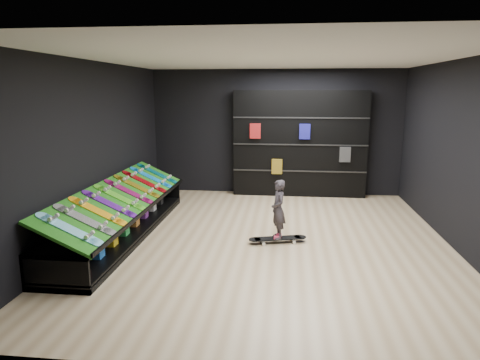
# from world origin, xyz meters

# --- Properties ---
(floor) EXTENTS (6.00, 7.00, 0.01)m
(floor) POSITION_xyz_m (0.00, 0.00, 0.00)
(floor) COLOR tan
(floor) RESTS_ON ground
(ceiling) EXTENTS (6.00, 7.00, 0.01)m
(ceiling) POSITION_xyz_m (0.00, 0.00, 3.00)
(ceiling) COLOR white
(ceiling) RESTS_ON ground
(wall_back) EXTENTS (6.00, 0.02, 3.00)m
(wall_back) POSITION_xyz_m (0.00, 3.50, 1.50)
(wall_back) COLOR black
(wall_back) RESTS_ON ground
(wall_front) EXTENTS (6.00, 0.02, 3.00)m
(wall_front) POSITION_xyz_m (0.00, -3.50, 1.50)
(wall_front) COLOR black
(wall_front) RESTS_ON ground
(wall_left) EXTENTS (0.02, 7.00, 3.00)m
(wall_left) POSITION_xyz_m (-3.00, 0.00, 1.50)
(wall_left) COLOR black
(wall_left) RESTS_ON ground
(wall_right) EXTENTS (0.02, 7.00, 3.00)m
(wall_right) POSITION_xyz_m (3.00, 0.00, 1.50)
(wall_right) COLOR black
(wall_right) RESTS_ON ground
(display_rack) EXTENTS (0.90, 4.50, 0.50)m
(display_rack) POSITION_xyz_m (-2.55, 0.00, 0.25)
(display_rack) COLOR black
(display_rack) RESTS_ON ground
(turf_ramp) EXTENTS (0.92, 4.50, 0.46)m
(turf_ramp) POSITION_xyz_m (-2.50, 0.00, 0.71)
(turf_ramp) COLOR #175D0E
(turf_ramp) RESTS_ON display_rack
(back_shelving) EXTENTS (3.13, 0.37, 2.51)m
(back_shelving) POSITION_xyz_m (0.58, 3.32, 1.25)
(back_shelving) COLOR black
(back_shelving) RESTS_ON ground
(floor_skateboard) EXTENTS (1.00, 0.47, 0.09)m
(floor_skateboard) POSITION_xyz_m (0.17, -0.09, 0.04)
(floor_skateboard) COLOR black
(floor_skateboard) RESTS_ON ground
(child) EXTENTS (0.22, 0.26, 0.59)m
(child) POSITION_xyz_m (0.17, -0.09, 0.39)
(child) COLOR black
(child) RESTS_ON floor_skateboard
(display_board_0) EXTENTS (0.93, 0.22, 0.50)m
(display_board_0) POSITION_xyz_m (-2.49, -1.90, 0.74)
(display_board_0) COLOR #0CB2E5
(display_board_0) RESTS_ON turf_ramp
(display_board_1) EXTENTS (0.93, 0.22, 0.50)m
(display_board_1) POSITION_xyz_m (-2.49, -1.48, 0.74)
(display_board_1) COLOR black
(display_board_1) RESTS_ON turf_ramp
(display_board_2) EXTENTS (0.93, 0.22, 0.50)m
(display_board_2) POSITION_xyz_m (-2.49, -1.06, 0.74)
(display_board_2) COLOR orange
(display_board_2) RESTS_ON turf_ramp
(display_board_3) EXTENTS (0.93, 0.22, 0.50)m
(display_board_3) POSITION_xyz_m (-2.49, -0.63, 0.74)
(display_board_3) COLOR purple
(display_board_3) RESTS_ON turf_ramp
(display_board_4) EXTENTS (0.93, 0.22, 0.50)m
(display_board_4) POSITION_xyz_m (-2.49, -0.21, 0.74)
(display_board_4) COLOR green
(display_board_4) RESTS_ON turf_ramp
(display_board_5) EXTENTS (0.93, 0.22, 0.50)m
(display_board_5) POSITION_xyz_m (-2.49, 0.21, 0.74)
(display_board_5) COLOR #E5198C
(display_board_5) RESTS_ON turf_ramp
(display_board_6) EXTENTS (0.93, 0.22, 0.50)m
(display_board_6) POSITION_xyz_m (-2.49, 0.63, 0.74)
(display_board_6) COLOR yellow
(display_board_6) RESTS_ON turf_ramp
(display_board_7) EXTENTS (0.93, 0.22, 0.50)m
(display_board_7) POSITION_xyz_m (-2.49, 1.06, 0.74)
(display_board_7) COLOR red
(display_board_7) RESTS_ON turf_ramp
(display_board_8) EXTENTS (0.93, 0.22, 0.50)m
(display_board_8) POSITION_xyz_m (-2.49, 1.48, 0.74)
(display_board_8) COLOR blue
(display_board_8) RESTS_ON turf_ramp
(display_board_9) EXTENTS (0.93, 0.22, 0.50)m
(display_board_9) POSITION_xyz_m (-2.49, 1.90, 0.74)
(display_board_9) COLOR #0C8C99
(display_board_9) RESTS_ON turf_ramp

